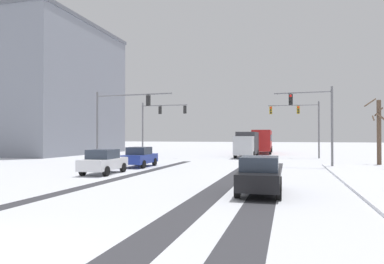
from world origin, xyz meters
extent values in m
cube|color=#38383D|center=(5.55, 13.21, 0.00)|extent=(1.16, 29.05, 0.01)
cube|color=#38383D|center=(3.36, 13.21, 0.00)|extent=(1.19, 29.05, 0.01)
cube|color=#38383D|center=(-3.07, 13.21, 0.00)|extent=(0.79, 29.05, 0.01)
cylinder|color=slate|center=(-9.98, 22.41, 3.25)|extent=(0.18, 0.18, 6.50)
cylinder|color=slate|center=(-6.37, 22.24, 6.10)|extent=(7.23, 0.46, 0.12)
cube|color=black|center=(-4.92, 22.17, 5.55)|extent=(0.33, 0.25, 0.90)
sphere|color=red|center=(-4.92, 22.33, 5.85)|extent=(0.20, 0.20, 0.20)
sphere|color=black|center=(-4.92, 22.33, 5.55)|extent=(0.20, 0.20, 0.20)
sphere|color=black|center=(-4.92, 22.33, 5.25)|extent=(0.20, 0.20, 0.20)
cylinder|color=slate|center=(9.98, 24.41, 3.25)|extent=(0.18, 0.18, 6.50)
cylinder|color=slate|center=(7.72, 24.56, 6.10)|extent=(4.54, 0.42, 0.12)
cube|color=black|center=(6.81, 24.62, 5.55)|extent=(0.34, 0.26, 0.90)
sphere|color=red|center=(6.80, 24.46, 5.85)|extent=(0.20, 0.20, 0.20)
sphere|color=black|center=(6.80, 24.46, 5.55)|extent=(0.20, 0.20, 0.20)
sphere|color=black|center=(6.80, 24.46, 5.25)|extent=(0.20, 0.20, 0.20)
cylinder|color=slate|center=(9.98, 36.41, 3.25)|extent=(0.18, 0.18, 6.50)
cylinder|color=slate|center=(7.18, 36.28, 6.10)|extent=(5.61, 0.39, 0.12)
cube|color=#B79319|center=(7.74, 36.30, 5.55)|extent=(0.33, 0.26, 0.90)
sphere|color=red|center=(7.75, 36.14, 5.85)|extent=(0.20, 0.20, 0.20)
sphere|color=black|center=(7.75, 36.14, 5.55)|extent=(0.20, 0.20, 0.20)
sphere|color=black|center=(7.75, 36.14, 5.25)|extent=(0.20, 0.20, 0.20)
cube|color=#B79319|center=(4.65, 36.15, 5.55)|extent=(0.33, 0.26, 0.90)
sphere|color=red|center=(4.66, 35.99, 5.85)|extent=(0.20, 0.20, 0.20)
sphere|color=black|center=(4.66, 35.99, 5.55)|extent=(0.20, 0.20, 0.20)
sphere|color=black|center=(4.66, 35.99, 5.25)|extent=(0.20, 0.20, 0.20)
cylinder|color=slate|center=(-9.98, 32.41, 3.25)|extent=(0.18, 0.18, 6.50)
cylinder|color=slate|center=(-7.23, 32.41, 6.10)|extent=(5.50, 0.13, 0.12)
cube|color=black|center=(-7.78, 32.41, 5.55)|extent=(0.32, 0.24, 0.90)
sphere|color=red|center=(-7.78, 32.57, 5.85)|extent=(0.20, 0.20, 0.20)
sphere|color=black|center=(-7.78, 32.57, 5.55)|extent=(0.20, 0.20, 0.20)
sphere|color=black|center=(-7.78, 32.57, 5.25)|extent=(0.20, 0.20, 0.20)
cube|color=black|center=(-4.75, 32.42, 5.55)|extent=(0.32, 0.24, 0.90)
sphere|color=red|center=(-4.75, 32.58, 5.85)|extent=(0.20, 0.20, 0.20)
sphere|color=black|center=(-4.75, 32.58, 5.55)|extent=(0.20, 0.20, 0.20)
sphere|color=black|center=(-4.75, 32.58, 5.25)|extent=(0.20, 0.20, 0.20)
cube|color=#233899|center=(-5.09, 20.84, 0.67)|extent=(1.85, 4.16, 0.70)
cube|color=#2D3847|center=(-5.08, 20.69, 1.32)|extent=(1.63, 1.96, 0.60)
cylinder|color=black|center=(-5.94, 22.08, 0.32)|extent=(0.24, 0.65, 0.64)
cylinder|color=black|center=(-4.33, 22.14, 0.32)|extent=(0.24, 0.65, 0.64)
cylinder|color=black|center=(-5.85, 19.54, 0.32)|extent=(0.24, 0.65, 0.64)
cylinder|color=black|center=(-4.24, 19.60, 0.32)|extent=(0.24, 0.65, 0.64)
cube|color=silver|center=(-5.21, 15.37, 0.67)|extent=(1.93, 4.19, 0.70)
cube|color=#2D3847|center=(-5.20, 15.22, 1.32)|extent=(1.67, 1.99, 0.60)
cylinder|color=black|center=(-6.09, 16.59, 0.32)|extent=(0.26, 0.65, 0.64)
cylinder|color=black|center=(-4.47, 16.69, 0.32)|extent=(0.26, 0.65, 0.64)
cylinder|color=black|center=(-5.94, 14.06, 0.32)|extent=(0.26, 0.65, 0.64)
cylinder|color=black|center=(-4.33, 14.15, 0.32)|extent=(0.26, 0.65, 0.64)
cube|color=black|center=(5.39, 10.15, 0.67)|extent=(1.76, 4.12, 0.70)
cube|color=#2D3847|center=(5.39, 10.00, 1.32)|extent=(1.59, 1.92, 0.60)
cylinder|color=black|center=(4.57, 11.41, 0.32)|extent=(0.23, 0.64, 0.64)
cylinder|color=black|center=(6.18, 11.43, 0.32)|extent=(0.23, 0.64, 0.64)
cylinder|color=black|center=(4.60, 8.86, 0.32)|extent=(0.23, 0.64, 0.64)
cylinder|color=black|center=(6.22, 8.89, 0.32)|extent=(0.23, 0.64, 0.64)
cube|color=#B21E1E|center=(2.95, 46.90, 1.93)|extent=(2.78, 11.06, 2.90)
cube|color=#283342|center=(2.95, 46.90, 2.28)|extent=(2.80, 10.18, 0.90)
cylinder|color=black|center=(4.24, 43.08, 0.48)|extent=(0.32, 0.97, 0.96)
cylinder|color=black|center=(1.87, 43.02, 0.48)|extent=(0.32, 0.97, 0.96)
cylinder|color=black|center=(4.06, 50.22, 0.48)|extent=(0.32, 0.97, 0.96)
cylinder|color=black|center=(1.68, 50.16, 0.48)|extent=(0.32, 0.97, 0.96)
cube|color=#B7BABF|center=(1.86, 33.06, 1.47)|extent=(2.11, 2.21, 2.10)
cube|color=#333338|center=(1.88, 36.76, 1.72)|extent=(2.22, 5.21, 2.60)
cylinder|color=black|center=(2.88, 33.49, 0.42)|extent=(0.28, 0.84, 0.84)
cylinder|color=black|center=(0.85, 33.50, 0.42)|extent=(0.28, 0.84, 0.84)
cylinder|color=black|center=(2.90, 38.18, 0.42)|extent=(0.28, 0.84, 0.84)
cylinder|color=black|center=(0.87, 38.19, 0.42)|extent=(0.28, 0.84, 0.84)
cylinder|color=brown|center=(14.31, 28.53, 2.85)|extent=(0.37, 0.37, 5.70)
cylinder|color=brown|center=(14.37, 28.85, 4.69)|extent=(0.74, 0.26, 0.80)
cylinder|color=brown|center=(14.42, 28.15, 4.17)|extent=(0.90, 0.39, 0.74)
cylinder|color=brown|center=(13.87, 28.58, 4.12)|extent=(0.21, 0.94, 0.51)
cylinder|color=brown|center=(13.75, 29.10, 5.55)|extent=(1.26, 1.26, 0.85)
cube|color=gray|center=(-32.08, 37.17, 8.95)|extent=(24.77, 19.91, 17.89)
cube|color=slate|center=(-32.08, 37.17, 18.14)|extent=(25.07, 20.21, 0.50)
camera|label=1|loc=(6.56, -4.87, 2.48)|focal=31.95mm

